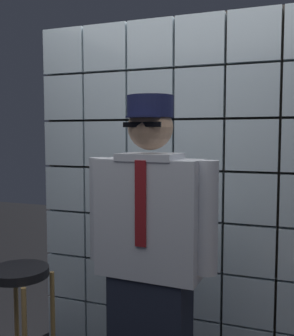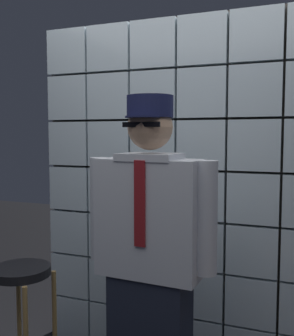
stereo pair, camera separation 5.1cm
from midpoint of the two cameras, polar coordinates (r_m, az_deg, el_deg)
The scene contains 3 objects.
glass_block_wall at distance 2.70m, azimuth 4.89°, elevation -3.69°, with size 2.01×0.10×2.34m.
standing_person at distance 2.08m, azimuth 1.14°, elevation -13.12°, with size 0.69×0.30×1.73m.
bar_stool at distance 2.55m, azimuth -16.84°, elevation -17.59°, with size 0.34×0.34×0.78m.
Camera 2 is at (0.80, -1.38, 1.54)m, focal length 42.85 mm.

